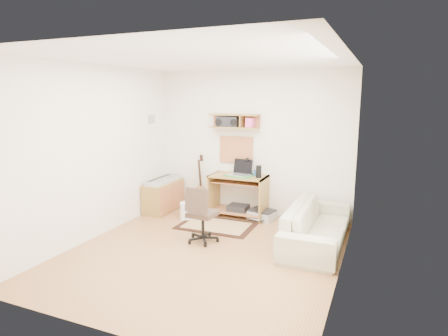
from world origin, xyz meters
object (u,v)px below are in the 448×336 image
at_px(cabinet, 163,196).
at_px(sofa, 317,218).
at_px(desk, 238,196).
at_px(printer, 262,214).
at_px(task_chair, 203,214).

relative_size(cabinet, sofa, 0.46).
bearing_deg(cabinet, desk, 9.60).
bearing_deg(printer, task_chair, -96.08).
xyz_separation_m(cabinet, printer, (1.88, 0.23, -0.19)).
bearing_deg(desk, task_chair, -91.59).
bearing_deg(cabinet, task_chair, -39.29).
height_order(desk, cabinet, desk).
bearing_deg(task_chair, desk, 89.80).
bearing_deg(task_chair, cabinet, 142.10).
relative_size(cabinet, printer, 2.08).
distance_m(task_chair, sofa, 1.68).
bearing_deg(sofa, task_chair, 110.38).
xyz_separation_m(cabinet, sofa, (2.96, -0.55, 0.11)).
bearing_deg(sofa, printer, 54.18).
distance_m(task_chair, cabinet, 1.80).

